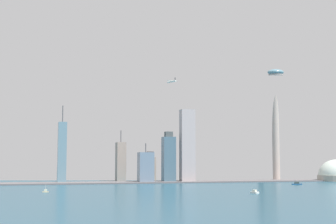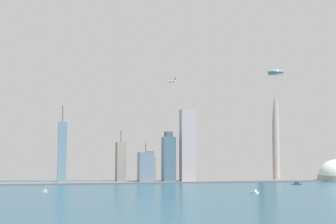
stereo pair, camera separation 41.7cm
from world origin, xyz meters
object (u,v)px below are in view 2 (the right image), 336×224
at_px(skyscraper_4, 169,159).
at_px(boat_1, 45,191).
at_px(skyscraper_1, 150,168).
at_px(skyscraper_0, 266,139).
at_px(skyscraper_6, 187,146).
at_px(boat_2, 297,184).
at_px(observation_tower, 275,102).
at_px(boat_0, 254,192).
at_px(skyscraper_3, 121,162).
at_px(skyscraper_2, 62,152).
at_px(skyscraper_5, 146,167).
at_px(airplane, 171,81).

relative_size(skyscraper_4, boat_1, 9.33).
bearing_deg(skyscraper_1, skyscraper_0, 0.32).
xyz_separation_m(skyscraper_6, boat_2, (150.34, -125.43, -64.85)).
bearing_deg(boat_1, boat_2, -152.94).
height_order(observation_tower, boat_0, observation_tower).
relative_size(skyscraper_1, skyscraper_6, 0.43).
distance_m(skyscraper_1, skyscraper_3, 60.29).
bearing_deg(skyscraper_2, skyscraper_5, -10.87).
height_order(skyscraper_4, boat_2, skyscraper_4).
bearing_deg(skyscraper_4, boat_2, -36.63).
height_order(skyscraper_1, boat_0, skyscraper_1).
bearing_deg(boat_1, boat_0, 174.72).
height_order(boat_1, boat_2, boat_1).
relative_size(skyscraper_6, airplane, 5.87).
height_order(skyscraper_4, skyscraper_6, skyscraper_6).
height_order(skyscraper_5, boat_0, skyscraper_5).
distance_m(observation_tower, skyscraper_5, 303.16).
distance_m(observation_tower, boat_1, 541.16).
bearing_deg(skyscraper_6, airplane, 165.54).
bearing_deg(observation_tower, boat_1, -150.94).
xyz_separation_m(observation_tower, skyscraper_6, (-196.02, -33.02, -90.64)).
relative_size(skyscraper_5, boat_0, 5.57).
height_order(skyscraper_4, boat_0, skyscraper_4).
xyz_separation_m(skyscraper_3, boat_0, (96.22, -400.10, -35.96)).
distance_m(observation_tower, skyscraper_0, 96.26).
distance_m(skyscraper_2, skyscraper_4, 192.07).
bearing_deg(skyscraper_2, boat_2, -23.19).
relative_size(skyscraper_0, airplane, 7.45).
height_order(skyscraper_1, airplane, airplane).
distance_m(skyscraper_2, airplane, 236.57).
bearing_deg(airplane, skyscraper_1, -12.69).
relative_size(skyscraper_0, skyscraper_1, 2.93).
height_order(skyscraper_2, boat_0, skyscraper_2).
relative_size(skyscraper_1, skyscraper_2, 0.42).
bearing_deg(skyscraper_5, skyscraper_3, 108.87).
bearing_deg(skyscraper_1, boat_0, -84.68).
xyz_separation_m(observation_tower, skyscraper_3, (-302.69, 61.35, -119.56)).
relative_size(skyscraper_3, skyscraper_4, 1.06).
xyz_separation_m(boat_0, airplane, (-17.67, 312.98, 183.94)).
bearing_deg(observation_tower, skyscraper_4, -174.40).
bearing_deg(boat_1, skyscraper_3, -101.49).
bearing_deg(skyscraper_2, boat_0, -58.02).
relative_size(skyscraper_1, skyscraper_5, 0.81).
height_order(skyscraper_2, skyscraper_3, skyscraper_2).
distance_m(skyscraper_0, boat_2, 242.11).
relative_size(skyscraper_1, airplane, 2.54).
relative_size(skyscraper_3, boat_1, 9.93).
relative_size(skyscraper_1, boat_2, 3.37).
xyz_separation_m(skyscraper_0, skyscraper_1, (-253.24, -1.39, -59.00)).
distance_m(boat_0, airplane, 363.46).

